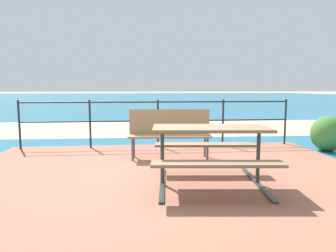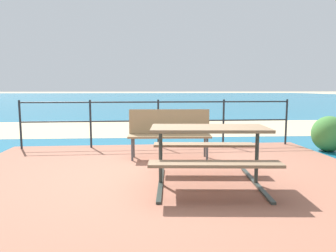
# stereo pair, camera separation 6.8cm
# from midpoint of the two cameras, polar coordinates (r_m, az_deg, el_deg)

# --- Properties ---
(ground_plane) EXTENTS (240.00, 240.00, 0.00)m
(ground_plane) POSITION_cam_midpoint_polar(r_m,az_deg,el_deg) (4.63, -0.33, -9.94)
(ground_plane) COLOR tan
(patio_paving) EXTENTS (6.40, 5.20, 0.06)m
(patio_paving) POSITION_cam_midpoint_polar(r_m,az_deg,el_deg) (4.62, -0.33, -9.58)
(patio_paving) COLOR #935B47
(patio_paving) RESTS_ON ground
(sea_water) EXTENTS (90.00, 90.00, 0.01)m
(sea_water) POSITION_cam_midpoint_polar(r_m,az_deg,el_deg) (44.43, -5.14, 5.23)
(sea_water) COLOR #196B8E
(sea_water) RESTS_ON ground
(beach_strip) EXTENTS (54.07, 5.27, 0.01)m
(beach_strip) POSITION_cam_midpoint_polar(r_m,az_deg,el_deg) (10.50, -3.36, -0.37)
(beach_strip) COLOR tan
(beach_strip) RESTS_ON ground
(picnic_table) EXTENTS (1.66, 1.60, 0.78)m
(picnic_table) POSITION_cam_midpoint_polar(r_m,az_deg,el_deg) (4.13, 7.41, -3.00)
(picnic_table) COLOR #7A6047
(picnic_table) RESTS_ON patio_paving
(park_bench) EXTENTS (1.53, 0.50, 0.90)m
(park_bench) POSITION_cam_midpoint_polar(r_m,az_deg,el_deg) (5.70, -0.03, -0.68)
(park_bench) COLOR #8C704C
(park_bench) RESTS_ON patio_paving
(railing_fence) EXTENTS (5.94, 0.04, 1.04)m
(railing_fence) POSITION_cam_midpoint_polar(r_m,az_deg,el_deg) (6.81, -2.17, 1.71)
(railing_fence) COLOR #1E2328
(railing_fence) RESTS_ON patio_paving
(shrub_right) EXTENTS (0.72, 0.72, 0.76)m
(shrub_right) POSITION_cam_midpoint_polar(r_m,az_deg,el_deg) (7.47, 27.27, -1.24)
(shrub_right) COLOR #427F38
(shrub_right) RESTS_ON ground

